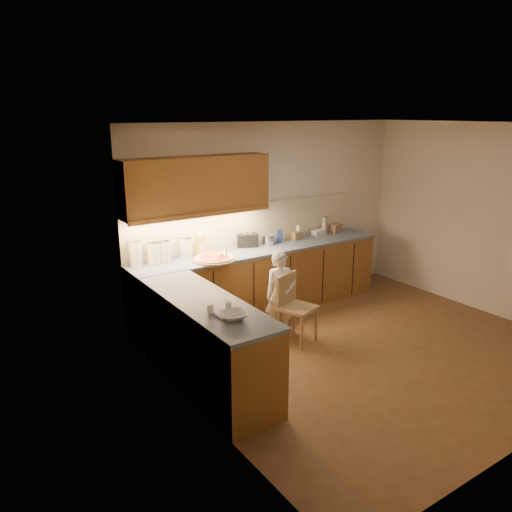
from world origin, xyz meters
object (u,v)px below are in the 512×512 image
Objects in this scene: wooden_chair at (293,303)px; oil_jug at (201,245)px; child at (281,295)px; toaster at (247,240)px; pizza_on_board at (215,258)px.

oil_jug reaches higher than wooden_chair.
wooden_chair is (0.05, -0.20, -0.06)m from child.
oil_jug is 0.98× the size of toaster.
pizza_on_board is at bearing -130.64° from toaster.
pizza_on_board is 1.15m from wooden_chair.
toaster reaches higher than wooden_chair.
wooden_chair is at bearing -56.05° from pizza_on_board.
oil_jug is 0.76m from toaster.
oil_jug is at bearing -151.10° from toaster.
wooden_chair is 1.43m from oil_jug.
toaster is at bearing 65.81° from wooden_chair.
oil_jug is at bearing 135.35° from child.
pizza_on_board is 1.70× the size of toaster.
wooden_chair is 1.31m from toaster.
toaster reaches higher than child.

